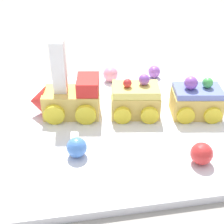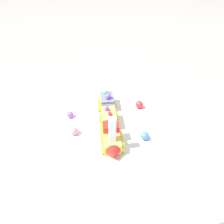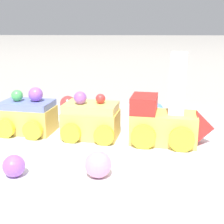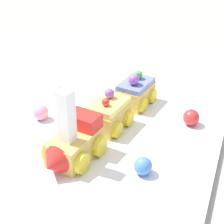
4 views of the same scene
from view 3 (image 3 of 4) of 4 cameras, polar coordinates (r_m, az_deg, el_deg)
The scene contains 9 objects.
ground_plane at distance 0.49m, azimuth -1.04°, elevation -5.10°, with size 10.00×10.00×0.00m, color gray.
display_board at distance 0.49m, azimuth -1.04°, elevation -4.44°, with size 0.78×0.36×0.01m, color white.
cake_train_locomotive at distance 0.45m, azimuth 10.39°, elevation -1.67°, with size 0.12×0.08×0.13m.
cake_car_lemon at distance 0.46m, azimuth -3.86°, elevation -1.54°, with size 0.09×0.08×0.07m.
cake_car_blueberry at distance 0.50m, azimuth -15.16°, elevation -0.79°, with size 0.09×0.08×0.07m.
gumball_pink at distance 0.35m, azimuth -3.26°, elevation -9.52°, with size 0.03×0.03×0.03m, color pink.
gumball_purple at distance 0.36m, azimuth -17.50°, elevation -9.38°, with size 0.02×0.02×0.02m, color #9956C6.
gumball_red at distance 0.61m, azimuth -8.08°, elevation 1.51°, with size 0.03×0.03×0.03m, color red.
gumball_blue at distance 0.56m, azimuth 8.03°, elevation 0.19°, with size 0.03×0.03×0.03m, color #4C84E0.
Camera 3 is at (0.03, -0.46, 0.17)m, focal length 50.00 mm.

